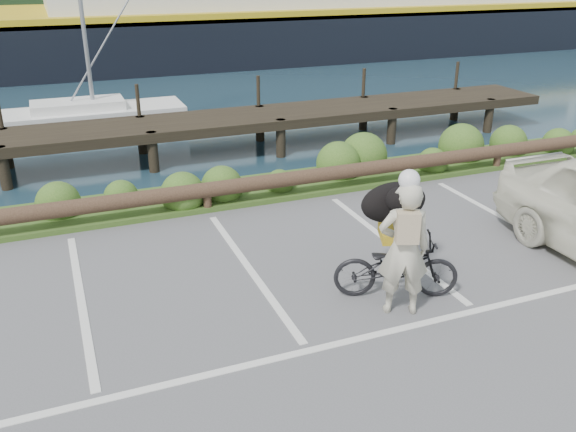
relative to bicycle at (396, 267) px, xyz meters
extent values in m
plane|color=#525255|center=(-1.73, -0.41, -0.48)|extent=(72.00, 72.00, 0.00)
plane|color=#182E3A|center=(-1.73, 47.59, -1.68)|extent=(160.00, 160.00, 0.00)
cube|color=#3D5B21|center=(-1.73, 4.89, -0.43)|extent=(34.00, 1.60, 0.10)
imported|color=black|center=(0.00, 0.00, 0.00)|extent=(1.92, 1.26, 0.95)
imported|color=beige|center=(-0.16, -0.39, 0.50)|extent=(0.83, 0.70, 1.95)
ellipsoid|color=black|center=(0.22, 0.54, 0.78)|extent=(0.88, 1.18, 0.61)
camera|label=1|loc=(-4.36, -6.72, 4.14)|focal=38.00mm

